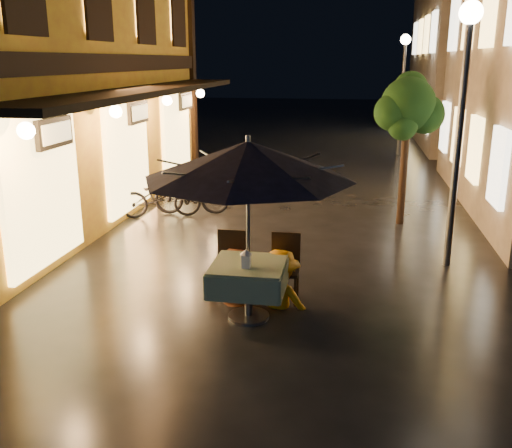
% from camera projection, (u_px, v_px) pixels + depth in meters
% --- Properties ---
extents(ground, '(90.00, 90.00, 0.00)m').
position_uv_depth(ground, '(253.00, 300.00, 8.30)').
color(ground, black).
rests_on(ground, ground).
extents(west_building, '(5.90, 11.40, 7.40)m').
position_uv_depth(west_building, '(18.00, 43.00, 11.98)').
color(west_building, gold).
rests_on(west_building, ground).
extents(east_building_far, '(7.30, 10.30, 7.30)m').
position_uv_depth(east_building_far, '(510.00, 52.00, 23.14)').
color(east_building_far, '#C1AD9B').
rests_on(east_building_far, ground).
extents(street_tree, '(1.43, 1.20, 3.15)m').
position_uv_depth(street_tree, '(409.00, 108.00, 11.52)').
color(street_tree, black).
rests_on(street_tree, ground).
extents(streetlamp_near, '(0.36, 0.36, 4.23)m').
position_uv_depth(streetlamp_near, '(463.00, 89.00, 8.90)').
color(streetlamp_near, '#59595E').
rests_on(streetlamp_near, ground).
extents(streetlamp_far, '(0.36, 0.36, 4.23)m').
position_uv_depth(streetlamp_far, '(403.00, 73.00, 20.27)').
color(streetlamp_far, '#59595E').
rests_on(streetlamp_far, ground).
extents(cafe_table, '(0.99, 0.99, 0.78)m').
position_uv_depth(cafe_table, '(248.00, 277.00, 7.57)').
color(cafe_table, '#59595E').
rests_on(cafe_table, ground).
extents(patio_umbrella, '(2.73, 2.73, 2.46)m').
position_uv_depth(patio_umbrella, '(248.00, 161.00, 7.14)').
color(patio_umbrella, '#59595E').
rests_on(patio_umbrella, ground).
extents(cafe_chair_left, '(0.42, 0.42, 0.97)m').
position_uv_depth(cafe_chair_left, '(231.00, 260.00, 8.34)').
color(cafe_chair_left, black).
rests_on(cafe_chair_left, ground).
extents(cafe_chair_right, '(0.42, 0.42, 0.97)m').
position_uv_depth(cafe_chair_right, '(285.00, 263.00, 8.22)').
color(cafe_chair_right, black).
rests_on(cafe_chair_right, ground).
extents(table_lantern, '(0.16, 0.16, 0.25)m').
position_uv_depth(table_lantern, '(246.00, 257.00, 7.32)').
color(table_lantern, white).
rests_on(table_lantern, cafe_table).
extents(person_orange, '(0.85, 0.73, 1.53)m').
position_uv_depth(person_orange, '(232.00, 250.00, 8.10)').
color(person_orange, '#BB5925').
rests_on(person_orange, ground).
extents(person_yellow, '(1.11, 0.76, 1.58)m').
position_uv_depth(person_yellow, '(280.00, 252.00, 7.94)').
color(person_yellow, '#FF9F08').
rests_on(person_yellow, ground).
extents(bicycle_0, '(1.87, 1.17, 0.93)m').
position_uv_depth(bicycle_0, '(161.00, 197.00, 12.56)').
color(bicycle_0, black).
rests_on(bicycle_0, ground).
extents(bicycle_1, '(1.75, 0.75, 1.02)m').
position_uv_depth(bicycle_1, '(192.00, 192.00, 12.79)').
color(bicycle_1, black).
rests_on(bicycle_1, ground).
extents(bicycle_2, '(1.60, 0.66, 0.82)m').
position_uv_depth(bicycle_2, '(205.00, 183.00, 14.14)').
color(bicycle_2, black).
rests_on(bicycle_2, ground).
extents(bicycle_3, '(1.61, 0.74, 0.93)m').
position_uv_depth(bicycle_3, '(209.00, 178.00, 14.56)').
color(bicycle_3, black).
rests_on(bicycle_3, ground).
extents(bicycle_4, '(1.92, 0.97, 0.96)m').
position_uv_depth(bicycle_4, '(215.00, 168.00, 15.75)').
color(bicycle_4, black).
rests_on(bicycle_4, ground).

